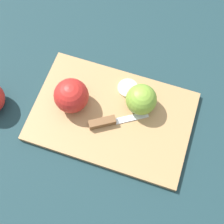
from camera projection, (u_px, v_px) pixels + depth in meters
ground_plane at (112, 117)px, 0.78m from camera, size 4.00×4.00×0.00m
cutting_board at (112, 116)px, 0.77m from camera, size 0.43×0.31×0.02m
apple_half_left at (71, 96)px, 0.74m from camera, size 0.08×0.08×0.08m
apple_half_right at (141, 99)px, 0.74m from camera, size 0.08×0.08×0.08m
knife at (106, 122)px, 0.75m from camera, size 0.14×0.07×0.02m
apple_slice at (128, 88)px, 0.79m from camera, size 0.05×0.05×0.01m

